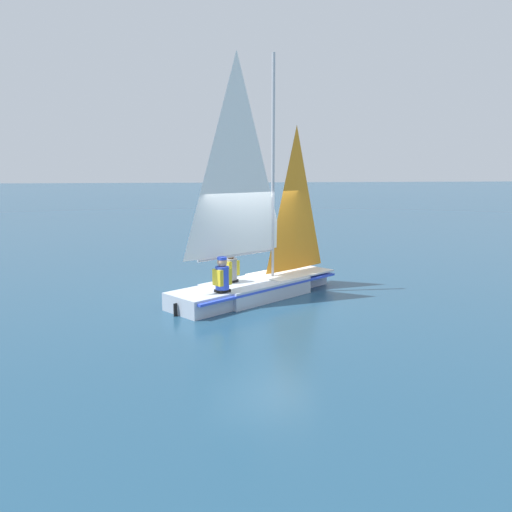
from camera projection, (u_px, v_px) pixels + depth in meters
The scene contains 4 objects.
ground_plane at pixel (256, 297), 12.01m from camera, with size 260.00×260.00×0.00m, color navy.
sailboat_main at pixel (256, 260), 11.85m from camera, with size 3.62×4.45×5.68m.
sailor_helm at pixel (231, 272), 11.76m from camera, with size 0.42×0.43×1.16m.
sailor_crew at pixel (222, 281), 10.77m from camera, with size 0.42×0.43×1.16m.
Camera 1 is at (11.48, -2.13, 2.96)m, focal length 35.00 mm.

